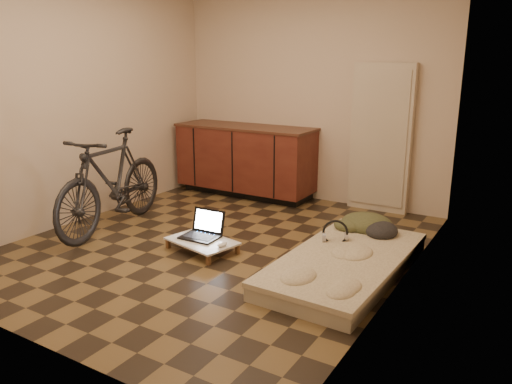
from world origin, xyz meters
The scene contains 10 objects.
room_shell centered at (0.00, 0.00, 1.30)m, with size 3.50×4.00×2.60m.
cabinets centered at (-0.75, 1.70, 0.47)m, with size 1.84×0.62×0.91m.
appliance_panel centered at (0.95, 1.94, 0.85)m, with size 0.70×0.10×1.70m, color #C5B49C.
bicycle centered at (-1.20, -0.17, 0.57)m, with size 0.52×1.76×1.14m, color black.
futon centered at (1.30, 0.03, 0.08)m, with size 0.92×1.83×0.15m.
clothing_pile centered at (1.26, 0.77, 0.26)m, with size 0.53×0.44×0.21m, color #3E4226, non-canonical shape.
headphones centered at (1.09, 0.32, 0.24)m, with size 0.25×0.23×0.17m, color black, non-canonical shape.
lap_desk centered at (-0.02, -0.20, 0.09)m, with size 0.71×0.54×0.11m.
laptop centered at (-0.08, -0.11, 0.16)m, with size 0.36×0.32×0.24m.
mouse centered at (0.23, -0.23, 0.13)m, with size 0.07×0.11×0.04m, color white.
Camera 1 is at (2.67, -3.67, 1.75)m, focal length 35.00 mm.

